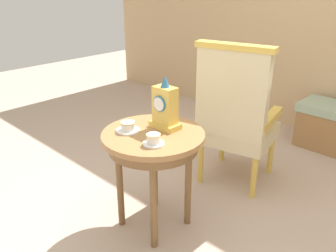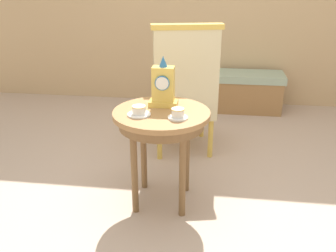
# 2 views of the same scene
# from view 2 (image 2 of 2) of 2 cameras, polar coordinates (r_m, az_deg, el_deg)

# --- Properties ---
(ground_plane) EXTENTS (10.00, 10.00, 0.00)m
(ground_plane) POSITION_cam_2_polar(r_m,az_deg,el_deg) (2.78, 0.49, -10.67)
(ground_plane) COLOR #BCA38E
(side_table) EXTENTS (0.63, 0.63, 0.67)m
(side_table) POSITION_cam_2_polar(r_m,az_deg,el_deg) (2.47, -0.99, 0.37)
(side_table) COLOR #9E7042
(side_table) RESTS_ON ground
(teacup_left) EXTENTS (0.15, 0.15, 0.06)m
(teacup_left) POSITION_cam_2_polar(r_m,az_deg,el_deg) (2.37, -4.42, 2.25)
(teacup_left) COLOR white
(teacup_left) RESTS_ON side_table
(teacup_right) EXTENTS (0.13, 0.13, 0.06)m
(teacup_right) POSITION_cam_2_polar(r_m,az_deg,el_deg) (2.31, 1.49, 1.83)
(teacup_right) COLOR white
(teacup_right) RESTS_ON side_table
(mantel_clock) EXTENTS (0.19, 0.11, 0.34)m
(mantel_clock) POSITION_cam_2_polar(r_m,az_deg,el_deg) (2.50, -0.72, 6.00)
(mantel_clock) COLOR gold
(mantel_clock) RESTS_ON side_table
(armchair) EXTENTS (0.64, 0.63, 1.14)m
(armchair) POSITION_cam_2_polar(r_m,az_deg,el_deg) (3.21, 2.47, 5.67)
(armchair) COLOR beige
(armchair) RESTS_ON ground
(window_bench) EXTENTS (1.00, 0.40, 0.44)m
(window_bench) POSITION_cam_2_polar(r_m,az_deg,el_deg) (4.46, 10.57, 5.20)
(window_bench) COLOR #9EB299
(window_bench) RESTS_ON ground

